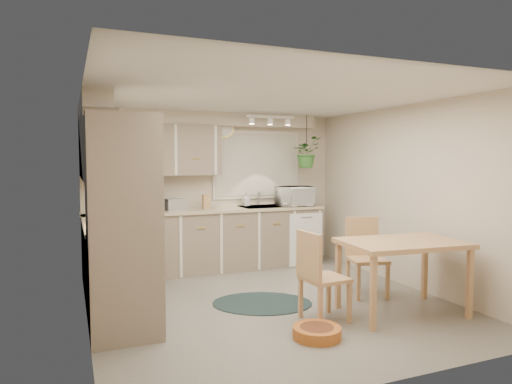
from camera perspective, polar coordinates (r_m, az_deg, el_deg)
floor at (r=5.51m, az=1.65°, el=-13.69°), size 4.20×4.20×0.00m
ceiling at (r=5.30m, az=1.71°, el=11.87°), size 4.20×4.20×0.00m
wall_back at (r=7.24m, az=-5.10°, el=0.23°), size 4.00×0.04×2.40m
wall_front at (r=3.47m, az=15.96°, el=-4.00°), size 4.00×0.04×2.40m
wall_left at (r=4.82m, az=-20.60°, el=-1.90°), size 0.04×4.20×2.40m
wall_right at (r=6.35m, az=18.39°, el=-0.49°), size 0.04×4.20×2.40m
base_cab_left at (r=5.82m, az=-17.70°, el=-8.34°), size 0.60×1.85×0.90m
base_cab_back at (r=6.98m, az=-5.91°, el=-6.12°), size 3.60×0.60×0.90m
counter_left at (r=5.74m, az=-17.70°, el=-3.74°), size 0.64×1.89×0.04m
counter_back at (r=6.91m, az=-5.91°, el=-2.29°), size 3.64×0.64×0.04m
oven_stack at (r=4.49m, az=-16.24°, el=-4.16°), size 0.65×0.65×2.10m
wall_oven_face at (r=4.53m, az=-12.21°, el=-4.01°), size 0.02×0.56×0.58m
upper_cab_left at (r=5.81m, az=-19.33°, el=5.26°), size 0.35×2.00×0.75m
upper_cab_back at (r=6.82m, az=-12.78°, el=5.17°), size 2.00×0.35×0.75m
soffit_left at (r=5.84m, az=-19.68°, el=9.92°), size 0.30×2.00×0.20m
soffit_back at (r=7.05m, az=-6.37°, el=9.07°), size 3.60×0.30×0.20m
cooktop at (r=5.17m, az=-17.07°, el=-4.29°), size 0.52×0.58×0.02m
range_hood at (r=5.12m, az=-17.40°, el=0.75°), size 0.40×0.60×0.14m
window_blinds at (r=7.43m, az=0.12°, el=3.43°), size 1.40×0.02×1.00m
window_frame at (r=7.44m, az=0.09°, el=3.43°), size 1.50×0.02×1.10m
sink at (r=7.22m, az=0.94°, el=-2.16°), size 0.70×0.48×0.10m
dishwasher_front at (r=7.27m, az=6.27°, el=-5.92°), size 0.58×0.02×0.83m
track_light_bar at (r=6.98m, az=1.77°, el=9.39°), size 0.80×0.04×0.04m
wall_clock at (r=7.26m, az=-3.94°, el=7.99°), size 0.30×0.03×0.30m
dining_table at (r=5.30m, az=17.75°, el=-10.10°), size 1.35×0.96×0.80m
chair_left at (r=4.88m, az=8.60°, el=-10.31°), size 0.47×0.47×0.94m
chair_back at (r=5.83m, az=13.77°, el=-7.95°), size 0.54×0.54×0.96m
braided_rug at (r=5.49m, az=0.77°, el=-13.71°), size 1.42×1.26×0.01m
pet_bed at (r=4.53m, az=7.61°, el=-17.00°), size 0.60×0.60×0.11m
microwave at (r=7.33m, az=4.88°, el=-0.25°), size 0.60×0.38×0.39m
soap_bottle at (r=7.26m, az=-1.31°, el=-1.42°), size 0.14×0.23×0.10m
hanging_plant at (r=7.40m, az=6.32°, el=4.52°), size 0.59×0.62×0.39m
coffee_maker at (r=6.72m, az=-12.59°, el=-0.91°), size 0.24×0.27×0.34m
toaster at (r=6.80m, az=-10.03°, el=-1.54°), size 0.30×0.20×0.17m
knife_block at (r=6.94m, az=-6.27°, el=-1.20°), size 0.10×0.10×0.22m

